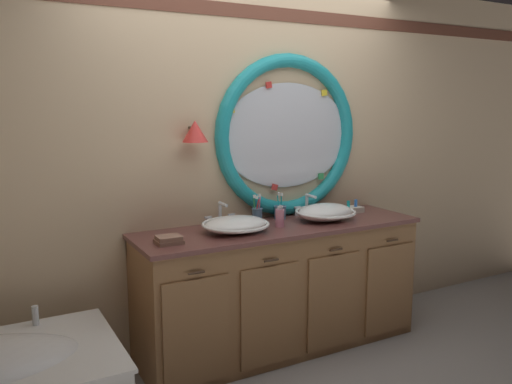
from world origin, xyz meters
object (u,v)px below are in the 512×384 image
(sink_basin_left, at_px, (235,224))
(soap_dispenser, at_px, (280,217))
(sink_basin_right, at_px, (325,212))
(toothbrush_holder_right, at_px, (280,212))
(toiletry_basket, at_px, (352,209))
(folded_hand_towel, at_px, (169,240))
(toothbrush_holder_left, at_px, (257,214))

(sink_basin_left, xyz_separation_m, soap_dispenser, (0.33, -0.00, 0.01))
(sink_basin_left, xyz_separation_m, sink_basin_right, (0.72, 0.00, 0.01))
(toothbrush_holder_right, distance_m, toiletry_basket, 0.60)
(soap_dispenser, bearing_deg, folded_hand_towel, -176.20)
(toothbrush_holder_left, height_order, soap_dispenser, toothbrush_holder_left)
(toothbrush_holder_right, bearing_deg, toothbrush_holder_left, 179.72)
(sink_basin_right, bearing_deg, toothbrush_holder_left, 155.29)
(sink_basin_left, distance_m, folded_hand_towel, 0.48)
(toothbrush_holder_left, xyz_separation_m, soap_dispenser, (0.06, -0.21, 0.01))
(sink_basin_right, xyz_separation_m, soap_dispenser, (-0.38, -0.00, 0.00))
(sink_basin_right, height_order, toothbrush_holder_right, toothbrush_holder_right)
(sink_basin_left, bearing_deg, toothbrush_holder_right, 23.79)
(toothbrush_holder_right, bearing_deg, folded_hand_towel, -164.35)
(sink_basin_left, height_order, sink_basin_right, sink_basin_right)
(sink_basin_right, distance_m, folded_hand_towel, 1.19)
(folded_hand_towel, height_order, toiletry_basket, toiletry_basket)
(sink_basin_right, distance_m, toothbrush_holder_right, 0.33)
(sink_basin_right, height_order, folded_hand_towel, sink_basin_right)
(soap_dispenser, bearing_deg, sink_basin_right, 0.71)
(sink_basin_left, height_order, toothbrush_holder_left, toothbrush_holder_left)
(toothbrush_holder_right, xyz_separation_m, toiletry_basket, (0.60, -0.08, -0.03))
(sink_basin_left, bearing_deg, sink_basin_right, 0.00)
(toiletry_basket, bearing_deg, sink_basin_left, -173.08)
(toothbrush_holder_right, height_order, folded_hand_towel, toothbrush_holder_right)
(toothbrush_holder_left, bearing_deg, toothbrush_holder_right, -0.28)
(sink_basin_left, distance_m, toiletry_basket, 1.07)
(toothbrush_holder_left, bearing_deg, soap_dispenser, -73.70)
(toothbrush_holder_right, bearing_deg, sink_basin_right, -38.81)
(folded_hand_towel, bearing_deg, toothbrush_holder_left, 19.47)
(sink_basin_right, distance_m, toiletry_basket, 0.37)
(sink_basin_right, bearing_deg, sink_basin_left, -180.00)
(folded_hand_towel, relative_size, toiletry_basket, 0.97)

